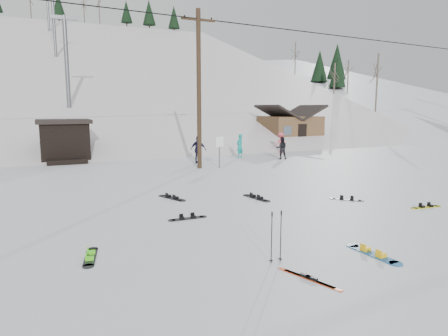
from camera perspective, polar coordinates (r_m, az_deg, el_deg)
name	(u,v)px	position (r m, az deg, el deg)	size (l,w,h in m)	color
ground	(325,249)	(10.66, 14.25, -11.18)	(200.00, 200.00, 0.00)	white
ski_slope	(92,209)	(64.97, -18.33, -5.59)	(60.00, 75.00, 45.00)	silver
ridge_right	(314,188)	(74.28, 12.69, -2.80)	(34.00, 85.00, 36.00)	white
treeline_right	(337,130)	(65.45, 15.86, 5.27)	(20.00, 60.00, 10.00)	black
treeline_crest	(73,123)	(94.03, -20.82, 5.99)	(50.00, 6.00, 10.00)	black
utility_pole	(199,87)	(23.33, -3.61, 11.42)	(2.00, 0.26, 9.00)	#3A2819
trail_sign	(220,146)	(23.45, -0.64, 3.09)	(0.50, 0.09, 1.85)	#595B60
lift_hut	(64,140)	(28.81, -21.84, 3.70)	(3.40, 4.10, 2.75)	black
lift_tower_near	(66,56)	(38.06, -21.60, 14.60)	(2.20, 0.36, 8.00)	#595B60
lift_tower_mid	(54,22)	(58.79, -23.13, 18.63)	(2.20, 0.36, 8.00)	#595B60
lift_tower_far	(48,5)	(79.68, -23.89, 20.55)	(2.20, 0.36, 8.00)	#595B60
cabin	(290,129)	(38.33, 9.38, 5.49)	(5.39, 4.40, 3.77)	brown
hero_snowboard	(373,254)	(10.62, 20.51, -11.38)	(0.38, 1.64, 0.11)	#185D9D
hero_skis	(309,278)	(8.86, 12.03, -15.15)	(0.59, 1.51, 0.08)	#BE3F13
ski_poles	(276,236)	(9.41, 7.47, -9.65)	(0.34, 0.09, 1.22)	black
board_scatter_a	(188,218)	(13.03, -5.22, -7.14)	(1.31, 0.25, 0.09)	black
board_scatter_b	(172,198)	(15.92, -7.45, -4.24)	(0.75, 1.43, 0.11)	black
board_scatter_c	(91,257)	(10.31, -18.53, -11.91)	(0.48, 1.37, 0.10)	black
board_scatter_d	(347,199)	(16.25, 17.12, -4.31)	(0.98, 1.00, 0.09)	black
board_scatter_e	(426,207)	(16.12, 26.89, -4.98)	(1.31, 0.37, 0.09)	yellow
board_scatter_f	(256,198)	(15.84, 4.64, -4.25)	(0.50, 1.55, 0.11)	black
skier_teal	(240,146)	(28.36, 2.26, 3.18)	(0.61, 0.40, 1.67)	#0D8B82
skier_dark	(282,148)	(27.78, 8.24, 2.83)	(0.74, 0.58, 1.53)	black
skier_pink	(281,142)	(31.92, 8.11, 3.64)	(1.02, 0.59, 1.58)	#DB4D5C
skier_navy	(198,150)	(25.49, -3.69, 2.63)	(1.03, 0.43, 1.75)	#1E1B43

